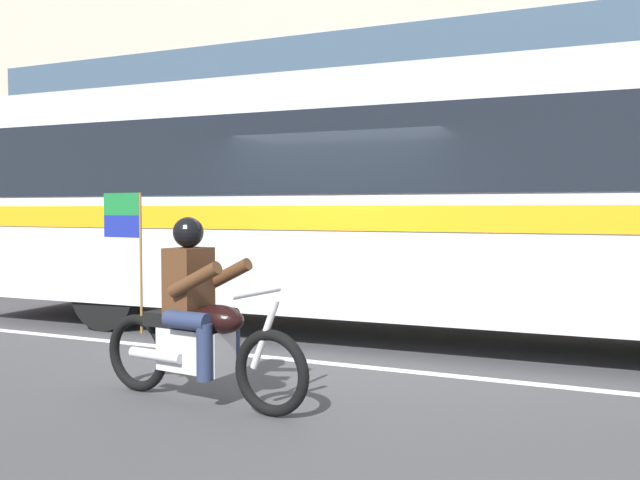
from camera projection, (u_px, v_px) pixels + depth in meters
The scene contains 5 objects.
ground_plane at pixel (334, 351), 7.74m from camera, with size 60.00×60.00×0.00m, color #3D3D3F.
sidewalk_curb at pixel (441, 293), 12.39m from camera, with size 28.00×3.80×0.15m, color #B7B2A8.
lane_center_stripe at pixel (312, 362), 7.19m from camera, with size 26.60×0.14×0.01m, color silver.
transit_bus at pixel (422, 189), 8.46m from camera, with size 12.97×2.85×3.22m.
motorcycle_with_rider at pixel (197, 324), 5.66m from camera, with size 2.19×0.66×1.78m.
Camera 1 is at (2.96, -7.08, 1.63)m, focal length 37.89 mm.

